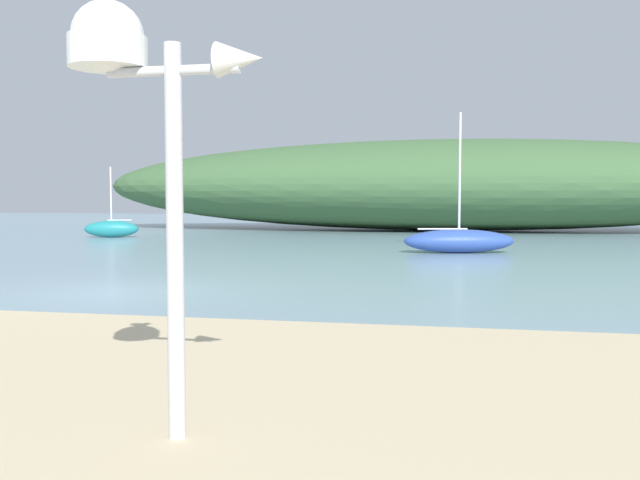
# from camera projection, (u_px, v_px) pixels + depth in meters

# --- Properties ---
(ground_plane) EXTENTS (120.00, 120.00, 0.00)m
(ground_plane) POSITION_uv_depth(u_px,v_px,m) (119.00, 292.00, 13.77)
(ground_plane) COLOR #7A99A8
(distant_hill) EXTENTS (40.10, 10.30, 5.08)m
(distant_hill) POSITION_uv_depth(u_px,v_px,m) (443.00, 185.00, 39.06)
(distant_hill) COLOR #3D6038
(distant_hill) RESTS_ON ground
(mast_structure) EXTENTS (1.38, 0.54, 3.04)m
(mast_structure) POSITION_uv_depth(u_px,v_px,m) (129.00, 76.00, 4.79)
(mast_structure) COLOR silver
(mast_structure) RESTS_ON beach_sand
(sailboat_by_sandbar) EXTENTS (2.60, 1.52, 3.27)m
(sailboat_by_sandbar) POSITION_uv_depth(u_px,v_px,m) (112.00, 229.00, 32.36)
(sailboat_by_sandbar) COLOR teal
(sailboat_by_sandbar) RESTS_ON ground
(sailboat_off_point) EXTENTS (3.86, 1.87, 4.69)m
(sailboat_off_point) POSITION_uv_depth(u_px,v_px,m) (459.00, 241.00, 23.38)
(sailboat_off_point) COLOR #2D4C9E
(sailboat_off_point) RESTS_ON ground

